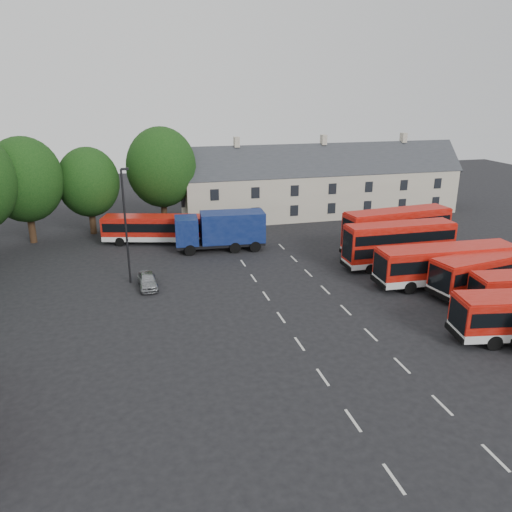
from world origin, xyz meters
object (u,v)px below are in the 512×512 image
at_px(bus_dd_south, 399,242).
at_px(silver_car, 148,280).
at_px(lamppost, 126,224).
at_px(box_truck, 221,229).

distance_m(bus_dd_south, silver_car, 22.38).
bearing_deg(lamppost, bus_dd_south, -5.09).
bearing_deg(lamppost, silver_car, -48.02).
bearing_deg(silver_car, lamppost, 128.99).
bearing_deg(bus_dd_south, silver_car, 178.97).
distance_m(box_truck, lamppost, 11.77).
height_order(box_truck, silver_car, box_truck).
relative_size(bus_dd_south, box_truck, 1.12).
bearing_deg(box_truck, lamppost, -138.64).
relative_size(bus_dd_south, lamppost, 1.05).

